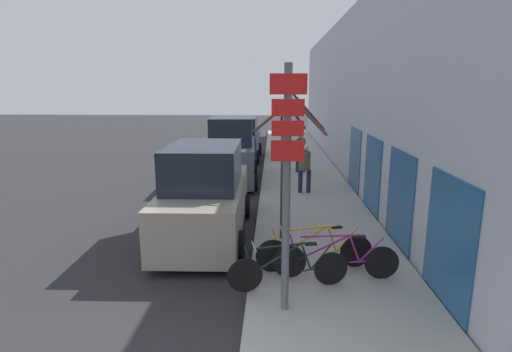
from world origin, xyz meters
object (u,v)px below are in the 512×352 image
bicycle_2 (315,251)px  pedestrian_near (301,150)px  bicycle_0 (289,269)px  bicycle_1 (335,259)px  parked_car_0 (206,196)px  parked_car_1 (232,154)px  signpost (287,182)px  street_tree (286,165)px  pedestrian_far (305,165)px  parked_car_2 (241,140)px

bicycle_2 → pedestrian_near: 9.21m
bicycle_0 → bicycle_1: (0.87, 0.43, 0.01)m
parked_car_0 → parked_car_1: 5.80m
signpost → parked_car_0: 4.13m
parked_car_1 → street_tree: (1.88, -6.16, 0.74)m
bicycle_2 → bicycle_0: bearing=136.2°
bicycle_1 → parked_car_1: 8.67m
street_tree → pedestrian_near: bearing=83.6°
bicycle_1 → parked_car_1: parked_car_1 is taller
bicycle_0 → pedestrian_near: (0.86, 9.97, 0.57)m
parked_car_1 → pedestrian_far: size_ratio=2.73×
signpost → street_tree: signpost is taller
pedestrian_far → bicycle_1: bearing=91.6°
bicycle_0 → pedestrian_near: size_ratio=1.30×
pedestrian_near → street_tree: bearing=-114.0°
bicycle_1 → pedestrian_near: (-0.01, 9.54, 0.56)m
bicycle_0 → bicycle_2: size_ratio=0.93×
bicycle_2 → street_tree: size_ratio=0.64×
parked_car_0 → pedestrian_far: size_ratio=2.99×
bicycle_1 → bicycle_2: bicycle_2 is taller
parked_car_0 → parked_car_1: (0.05, 5.80, 0.10)m
parked_car_1 → street_tree: 6.49m
bicycle_0 → parked_car_2: size_ratio=0.51×
parked_car_2 → pedestrian_far: parked_car_2 is taller
street_tree → bicycle_1: bearing=-67.2°
parked_car_0 → pedestrian_near: size_ratio=2.97×
parked_car_2 → parked_car_1: bearing=-88.7°
bicycle_1 → parked_car_1: bearing=17.7°
bicycle_0 → parked_car_0: (-1.92, 2.84, 0.52)m
bicycle_0 → parked_car_2: bearing=-4.4°
bicycle_1 → bicycle_2: bearing=43.2°
bicycle_2 → pedestrian_far: size_ratio=1.41×
pedestrian_near → pedestrian_far: 3.35m
bicycle_2 → pedestrian_far: bearing=-12.2°
bicycle_0 → parked_car_1: size_ratio=0.48×
signpost → bicycle_0: size_ratio=1.80×
bicycle_2 → parked_car_2: parked_car_2 is taller
parked_car_0 → parked_car_2: size_ratio=1.15×
parked_car_0 → bicycle_0: bearing=-57.0°
signpost → pedestrian_far: 7.43m
parked_car_2 → street_tree: bearing=-79.7°
parked_car_2 → pedestrian_near: bearing=-53.2°
signpost → parked_car_2: bearing=97.3°
signpost → pedestrian_near: signpost is taller
bicycle_0 → parked_car_1: bearing=-0.1°
bicycle_1 → parked_car_0: size_ratio=0.48×
parked_car_0 → parked_car_2: (-0.01, 10.94, -0.05)m
bicycle_0 → street_tree: bearing=-12.6°
parked_car_1 → signpost: bearing=-82.0°
bicycle_0 → pedestrian_near: pedestrian_near is taller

